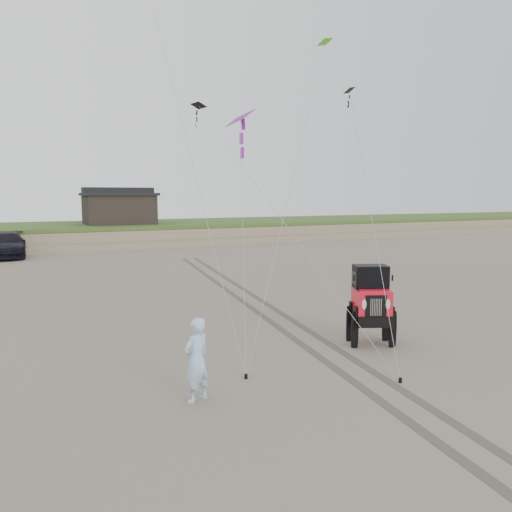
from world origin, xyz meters
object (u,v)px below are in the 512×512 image
object	(u,v)px
jeep	(371,313)
man	(197,360)
truck_c	(7,245)
cabin	(119,207)

from	to	relation	value
jeep	man	world-z (taller)	jeep
man	jeep	bearing A→B (deg)	170.89
truck_c	man	distance (m)	29.86
cabin	man	distance (m)	37.85
cabin	man	size ratio (longest dim) A/B	3.49
jeep	cabin	bearing A→B (deg)	114.77
cabin	truck_c	xyz separation A→B (m)	(-9.32, -7.81, -2.37)
cabin	jeep	bearing A→B (deg)	-89.03
cabin	jeep	xyz separation A→B (m)	(0.61, -35.73, -2.30)
man	cabin	bearing A→B (deg)	-122.91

